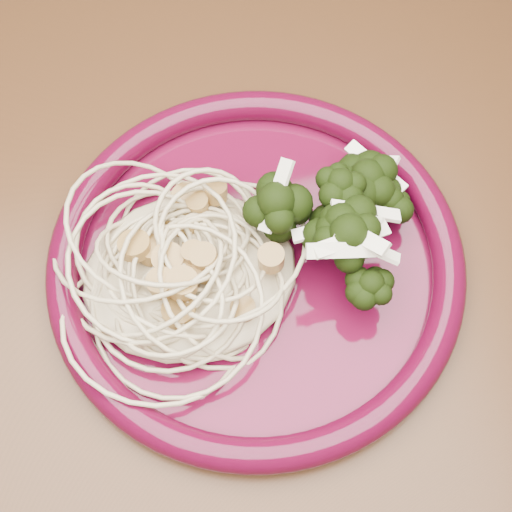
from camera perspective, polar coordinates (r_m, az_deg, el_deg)
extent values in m
plane|color=#58321E|center=(1.26, -3.83, -15.53)|extent=(3.50, 3.50, 0.00)
cube|color=#472814|center=(0.56, -8.30, -1.38)|extent=(1.20, 0.80, 0.04)
cylinder|color=#472814|center=(1.19, 18.35, 11.97)|extent=(0.06, 0.06, 0.71)
cylinder|color=#49071F|center=(0.53, 0.00, -0.79)|extent=(0.31, 0.31, 0.01)
torus|color=#49061F|center=(0.52, 0.00, -0.32)|extent=(0.32, 0.32, 0.02)
ellipsoid|color=#C5B58C|center=(0.51, -5.40, -0.87)|extent=(0.16, 0.14, 0.04)
ellipsoid|color=black|center=(0.51, 6.56, 1.99)|extent=(0.10, 0.16, 0.05)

